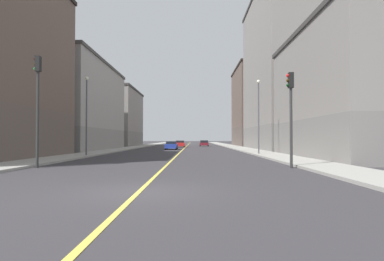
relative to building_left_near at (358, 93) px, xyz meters
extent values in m
plane|color=#343135|center=(-16.02, -18.71, -5.70)|extent=(400.00, 400.00, 0.00)
cube|color=#9E9B93|center=(-6.67, 30.29, -5.62)|extent=(3.22, 168.00, 0.15)
cube|color=#9E9B93|center=(-25.37, 30.29, -5.62)|extent=(3.22, 168.00, 0.15)
cube|color=#E5D14C|center=(-16.02, 30.29, -5.69)|extent=(0.16, 154.00, 0.01)
cube|color=slate|center=(0.00, 0.00, -4.03)|extent=(10.13, 19.10, 3.33)
cube|color=gray|center=(0.00, 0.00, 1.46)|extent=(10.13, 19.10, 7.64)
cube|color=#3B3937|center=(0.00, 0.00, 5.48)|extent=(10.43, 19.40, 0.40)
cube|color=slate|center=(0.00, 22.38, -3.94)|extent=(10.13, 23.24, 3.51)
cube|color=gray|center=(0.00, 22.38, 7.85)|extent=(10.13, 23.24, 20.06)
cube|color=brown|center=(0.00, 45.15, -3.63)|extent=(10.13, 18.15, 4.14)
cube|color=brown|center=(0.00, 45.15, 4.82)|extent=(10.13, 18.15, 12.76)
cube|color=#2B221D|center=(0.00, 45.15, 11.40)|extent=(10.43, 18.45, 0.40)
cube|color=gray|center=(-32.04, 19.68, -4.16)|extent=(10.13, 23.28, 3.08)
cube|color=#9E9993|center=(-32.04, 19.68, 2.01)|extent=(10.13, 23.28, 9.26)
cube|color=#474442|center=(-32.04, 19.68, 6.84)|extent=(10.43, 23.58, 0.40)
cube|color=slate|center=(-32.04, 44.35, -4.12)|extent=(10.13, 18.75, 3.15)
cube|color=gray|center=(-32.04, 44.35, 1.86)|extent=(10.13, 18.75, 8.82)
cube|color=#3B3937|center=(-32.04, 44.35, 6.47)|extent=(10.43, 19.05, 0.40)
cylinder|color=#2D2D2D|center=(-8.68, -10.03, -3.39)|extent=(0.16, 0.16, 4.62)
cube|color=black|center=(-8.68, -10.03, -0.63)|extent=(0.28, 0.32, 0.90)
sphere|color=red|center=(-8.84, -10.03, -0.36)|extent=(0.20, 0.20, 0.20)
sphere|color=#352204|center=(-8.84, -10.03, -0.64)|extent=(0.20, 0.20, 0.20)
sphere|color=black|center=(-8.84, -10.03, -0.92)|extent=(0.20, 0.20, 0.20)
cylinder|color=#2D2D2D|center=(-23.36, -10.03, -2.90)|extent=(0.16, 0.16, 5.60)
cube|color=black|center=(-23.36, -10.03, 0.35)|extent=(0.28, 0.32, 0.90)
sphere|color=#320404|center=(-23.52, -10.03, 0.62)|extent=(0.20, 0.20, 0.20)
sphere|color=#352204|center=(-23.52, -10.03, 0.34)|extent=(0.20, 0.20, 0.20)
sphere|color=green|center=(-23.52, -10.03, 0.06)|extent=(0.20, 0.20, 0.20)
cylinder|color=#4C4C51|center=(-7.68, 5.11, -1.93)|extent=(0.14, 0.14, 7.24)
sphere|color=#EAEACC|center=(-7.68, 5.11, 1.84)|extent=(0.36, 0.36, 0.36)
cylinder|color=#4C4C51|center=(-24.36, 1.94, -2.03)|extent=(0.14, 0.14, 7.04)
sphere|color=#EAEACC|center=(-24.36, 1.94, 1.64)|extent=(0.36, 0.36, 0.36)
cube|color=#23389E|center=(-17.80, 22.33, -5.16)|extent=(1.74, 4.60, 0.63)
cube|color=black|center=(-17.80, 22.44, -4.64)|extent=(1.52, 2.38, 0.41)
cylinder|color=black|center=(-18.58, 23.75, -5.38)|extent=(0.22, 0.64, 0.64)
cylinder|color=black|center=(-17.02, 23.76, -5.38)|extent=(0.22, 0.64, 0.64)
cylinder|color=black|center=(-18.57, 20.90, -5.38)|extent=(0.22, 0.64, 0.64)
cylinder|color=black|center=(-17.01, 20.91, -5.38)|extent=(0.22, 0.64, 0.64)
cube|color=maroon|center=(-12.15, 44.64, -5.19)|extent=(1.99, 4.00, 0.57)
cube|color=black|center=(-12.14, 44.77, -4.67)|extent=(1.71, 2.06, 0.49)
cylinder|color=black|center=(-12.97, 45.89, -5.38)|extent=(0.24, 0.65, 0.64)
cylinder|color=black|center=(-11.26, 45.84, -5.38)|extent=(0.24, 0.65, 0.64)
cylinder|color=black|center=(-13.04, 43.45, -5.38)|extent=(0.24, 0.65, 0.64)
cylinder|color=black|center=(-11.33, 43.39, -5.38)|extent=(0.24, 0.65, 0.64)
cube|color=red|center=(-17.10, 36.74, -5.16)|extent=(1.96, 4.62, 0.64)
cube|color=black|center=(-17.10, 36.84, -4.62)|extent=(1.66, 2.27, 0.42)
cylinder|color=black|center=(-17.96, 38.12, -5.38)|extent=(0.24, 0.65, 0.64)
cylinder|color=black|center=(-16.33, 38.18, -5.38)|extent=(0.24, 0.65, 0.64)
cylinder|color=black|center=(-17.86, 35.30, -5.38)|extent=(0.24, 0.65, 0.64)
cylinder|color=black|center=(-16.23, 35.36, -5.38)|extent=(0.24, 0.65, 0.64)
camera|label=1|loc=(-14.25, -29.52, -3.99)|focal=31.64mm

